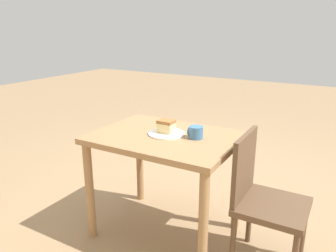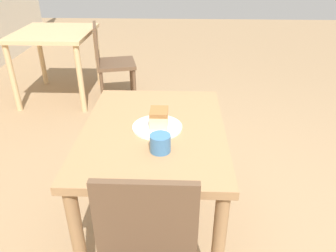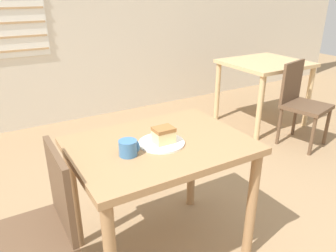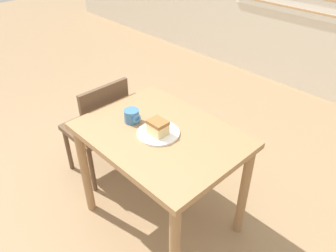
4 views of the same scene
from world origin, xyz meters
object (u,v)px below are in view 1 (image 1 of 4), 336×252
(plate, at_px, (166,134))
(cake_slice, at_px, (166,126))
(dining_table_near, at_px, (165,152))
(coffee_mug, at_px, (196,132))
(chair_near_window, at_px, (262,197))

(plate, distance_m, cake_slice, 0.05)
(dining_table_near, xyz_separation_m, plate, (-0.00, -0.02, 0.13))
(dining_table_near, relative_size, coffee_mug, 9.48)
(cake_slice, bearing_deg, coffee_mug, -175.02)
(coffee_mug, bearing_deg, plate, 7.72)
(cake_slice, bearing_deg, dining_table_near, 104.28)
(plate, bearing_deg, coffee_mug, -172.28)
(chair_near_window, height_order, cake_slice, same)
(cake_slice, height_order, coffee_mug, cake_slice)
(chair_near_window, bearing_deg, coffee_mug, 85.73)
(dining_table_near, distance_m, plate, 0.13)
(dining_table_near, relative_size, chair_near_window, 1.13)
(chair_near_window, xyz_separation_m, plate, (0.69, -0.01, 0.30))
(plate, xyz_separation_m, cake_slice, (0.01, -0.01, 0.05))
(dining_table_near, distance_m, cake_slice, 0.18)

